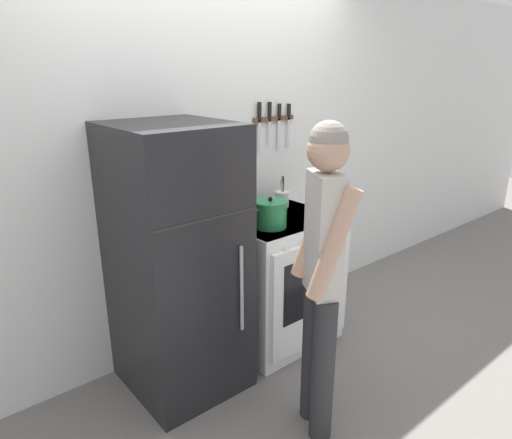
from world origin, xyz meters
name	(u,v)px	position (x,y,z in m)	size (l,w,h in m)	color
ground_plane	(215,329)	(0.00, 0.00, 0.00)	(14.00, 14.00, 0.00)	slate
wall_back	(207,163)	(0.00, 0.03, 1.27)	(10.00, 0.06, 2.55)	silver
refrigerator	(177,262)	(-0.48, -0.34, 0.80)	(0.64, 0.72, 1.61)	black
stove_range	(277,278)	(0.30, -0.36, 0.47)	(0.75, 0.72, 0.92)	white
dutch_oven_pot	(270,214)	(0.13, -0.47, 1.01)	(0.26, 0.22, 0.20)	#237A42
tea_kettle	(245,206)	(0.14, -0.20, 1.00)	(0.25, 0.20, 0.25)	silver
utensil_jar	(282,199)	(0.49, -0.20, 0.98)	(0.10, 0.10, 0.23)	silver
person	(322,268)	(-0.13, -1.15, 0.95)	(0.37, 0.41, 1.66)	#2D2D30
wall_knife_strip	(274,118)	(0.56, -0.02, 1.54)	(0.38, 0.03, 0.36)	brown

